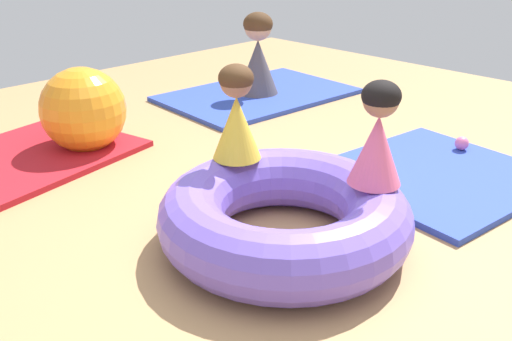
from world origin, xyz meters
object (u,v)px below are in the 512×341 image
(child_in_yellow, at_px, (237,113))
(adult_seated, at_px, (258,55))
(child_in_pink, at_px, (378,135))
(play_ball_teal, at_px, (367,176))
(play_ball_pink, at_px, (462,143))
(inflatable_cushion, at_px, (284,216))
(exercise_ball_large, at_px, (83,110))

(child_in_yellow, bearing_deg, adult_seated, -85.08)
(child_in_pink, bearing_deg, adult_seated, -118.56)
(play_ball_teal, xyz_separation_m, play_ball_pink, (0.89, -0.16, 0.02))
(inflatable_cushion, height_order, play_ball_pink, inflatable_cushion)
(play_ball_teal, relative_size, play_ball_pink, 0.64)
(inflatable_cushion, bearing_deg, play_ball_pink, -1.74)
(child_in_yellow, bearing_deg, play_ball_teal, -149.36)
(adult_seated, height_order, play_ball_teal, adult_seated)
(exercise_ball_large, bearing_deg, inflatable_cushion, -88.89)
(adult_seated, bearing_deg, play_ball_pink, 160.15)
(child_in_yellow, bearing_deg, child_in_pink, 162.51)
(child_in_yellow, relative_size, exercise_ball_large, 0.86)
(child_in_yellow, relative_size, play_ball_teal, 8.37)
(inflatable_cushion, xyz_separation_m, play_ball_teal, (0.87, 0.11, -0.09))
(child_in_yellow, height_order, exercise_ball_large, child_in_yellow)
(inflatable_cushion, height_order, adult_seated, adult_seated)
(child_in_yellow, relative_size, adult_seated, 0.70)
(child_in_pink, distance_m, exercise_ball_large, 2.21)
(child_in_yellow, height_order, play_ball_pink, child_in_yellow)
(play_ball_teal, relative_size, exercise_ball_large, 0.10)
(child_in_pink, bearing_deg, inflatable_cushion, -35.28)
(inflatable_cushion, relative_size, adult_seated, 1.71)
(child_in_yellow, xyz_separation_m, exercise_ball_large, (-0.12, 1.45, -0.28))
(play_ball_teal, bearing_deg, child_in_pink, -144.07)
(inflatable_cushion, relative_size, child_in_pink, 2.46)
(adult_seated, relative_size, play_ball_teal, 12.02)
(inflatable_cushion, height_order, exercise_ball_large, exercise_ball_large)
(exercise_ball_large, bearing_deg, child_in_pink, -80.15)
(adult_seated, height_order, play_ball_pink, adult_seated)
(child_in_pink, xyz_separation_m, exercise_ball_large, (-0.37, 2.16, -0.28))
(child_in_pink, relative_size, play_ball_pink, 5.38)
(child_in_pink, bearing_deg, exercise_ball_large, -76.09)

